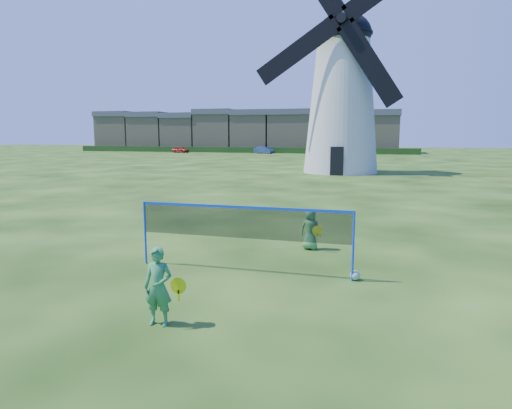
{
  "coord_description": "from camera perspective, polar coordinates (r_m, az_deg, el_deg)",
  "views": [
    {
      "loc": [
        3.06,
        -9.71,
        3.16
      ],
      "look_at": [
        0.2,
        0.5,
        1.5
      ],
      "focal_mm": 31.47,
      "sensor_mm": 36.0,
      "label": 1
    }
  ],
  "objects": [
    {
      "name": "ground",
      "position": [
        10.66,
        -1.78,
        -8.35
      ],
      "size": [
        220.0,
        220.0,
        0.0
      ],
      "primitive_type": "plane",
      "color": "black",
      "rests_on": "ground"
    },
    {
      "name": "terraced_houses",
      "position": [
        85.86,
        -2.28,
        9.29
      ],
      "size": [
        58.01,
        8.4,
        7.81
      ],
      "color": "tan",
      "rests_on": "ground"
    },
    {
      "name": "windmill",
      "position": [
        38.52,
        10.89,
        13.59
      ],
      "size": [
        13.33,
        6.11,
        18.45
      ],
      "color": "silver",
      "rests_on": "ground"
    },
    {
      "name": "player_boy",
      "position": [
        12.5,
        6.95,
        -3.14
      ],
      "size": [
        0.66,
        0.46,
        1.14
      ],
      "rotation": [
        0.0,
        0.0,
        2.97
      ],
      "color": "#4EA151",
      "rests_on": "ground"
    },
    {
      "name": "play_ball",
      "position": [
        10.16,
        12.49,
        -8.79
      ],
      "size": [
        0.22,
        0.22,
        0.22
      ],
      "primitive_type": "sphere",
      "color": "green",
      "rests_on": "ground"
    },
    {
      "name": "badminton_net",
      "position": [
        10.28,
        -1.74,
        -2.44
      ],
      "size": [
        5.05,
        0.05,
        1.55
      ],
      "color": "blue",
      "rests_on": "ground"
    },
    {
      "name": "car_left",
      "position": [
        79.83,
        -9.57,
        6.88
      ],
      "size": [
        3.37,
        1.91,
        1.08
      ],
      "primitive_type": "imported",
      "rotation": [
        0.0,
        0.0,
        1.36
      ],
      "color": "maroon",
      "rests_on": "ground"
    },
    {
      "name": "car_right",
      "position": [
        75.74,
        1.03,
        6.93
      ],
      "size": [
        3.74,
        2.45,
        1.16
      ],
      "primitive_type": "imported",
      "rotation": [
        0.0,
        0.0,
        1.19
      ],
      "color": "navy",
      "rests_on": "ground"
    },
    {
      "name": "player_girl",
      "position": [
        7.72,
        -12.3,
        -10.17
      ],
      "size": [
        0.67,
        0.37,
        1.33
      ],
      "rotation": [
        0.0,
        0.0,
        0.07
      ],
      "color": "#378B4D",
      "rests_on": "ground"
    },
    {
      "name": "hedge",
      "position": [
        79.79,
        -2.69,
        6.96
      ],
      "size": [
        62.0,
        0.8,
        1.0
      ],
      "primitive_type": "cube",
      "color": "#193814",
      "rests_on": "ground"
    }
  ]
}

